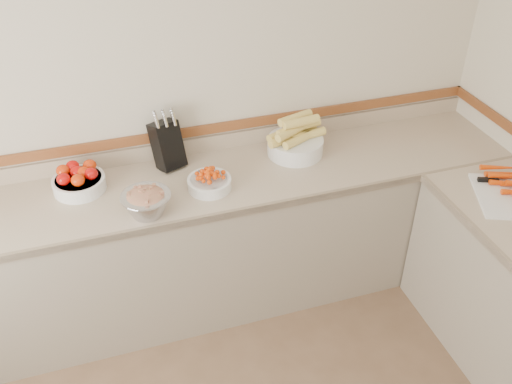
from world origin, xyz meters
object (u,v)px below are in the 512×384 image
object	(u,v)px
cherry_tomato_bowl	(209,181)
corn_bowl	(295,141)
knife_block	(167,144)
tomato_bowl	(79,180)
rhubarb_bowl	(146,202)

from	to	relation	value
cherry_tomato_bowl	corn_bowl	size ratio (longest dim) A/B	0.65
knife_block	tomato_bowl	xyz separation A→B (m)	(-0.52, -0.09, -0.08)
corn_bowl	rhubarb_bowl	size ratio (longest dim) A/B	1.44
tomato_bowl	rhubarb_bowl	size ratio (longest dim) A/B	1.10
knife_block	cherry_tomato_bowl	distance (m)	0.36
knife_block	tomato_bowl	bearing A→B (deg)	-169.67
knife_block	cherry_tomato_bowl	xyz separation A→B (m)	(0.17, -0.30, -0.10)
knife_block	tomato_bowl	world-z (taller)	knife_block
cherry_tomato_bowl	rhubarb_bowl	world-z (taller)	rhubarb_bowl
tomato_bowl	rhubarb_bowl	xyz separation A→B (m)	(0.32, -0.34, 0.01)
corn_bowl	rhubarb_bowl	distance (m)	1.00
tomato_bowl	corn_bowl	size ratio (longest dim) A/B	0.77
knife_block	corn_bowl	xyz separation A→B (m)	(0.75, -0.10, -0.06)
tomato_bowl	rhubarb_bowl	world-z (taller)	rhubarb_bowl
knife_block	corn_bowl	world-z (taller)	knife_block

